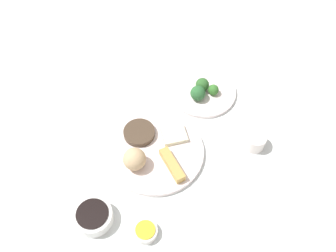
{
  "coord_description": "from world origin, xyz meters",
  "views": [
    {
      "loc": [
        0.6,
        -0.1,
        1.02
      ],
      "look_at": [
        -0.04,
        0.1,
        0.06
      ],
      "focal_mm": 40.09,
      "sensor_mm": 36.0,
      "label": 1
    }
  ],
  "objects_px": {
    "broccoli_plate": "(202,91)",
    "sauce_ramekin_hot_mustard": "(145,232)",
    "main_plate": "(155,152)",
    "teacup": "(255,141)",
    "soy_sauce_bowl": "(93,217)"
  },
  "relations": [
    {
      "from": "broccoli_plate",
      "to": "sauce_ramekin_hot_mustard",
      "type": "xyz_separation_m",
      "value": [
        0.42,
        -0.32,
        0.01
      ]
    },
    {
      "from": "main_plate",
      "to": "sauce_ramekin_hot_mustard",
      "type": "xyz_separation_m",
      "value": [
        0.24,
        -0.1,
        0.0
      ]
    },
    {
      "from": "main_plate",
      "to": "teacup",
      "type": "distance_m",
      "value": 0.31
    },
    {
      "from": "main_plate",
      "to": "soy_sauce_bowl",
      "type": "relative_size",
      "value": 2.79
    },
    {
      "from": "main_plate",
      "to": "sauce_ramekin_hot_mustard",
      "type": "height_order",
      "value": "sauce_ramekin_hot_mustard"
    },
    {
      "from": "soy_sauce_bowl",
      "to": "teacup",
      "type": "xyz_separation_m",
      "value": [
        -0.09,
        0.52,
        0.01
      ]
    },
    {
      "from": "broccoli_plate",
      "to": "main_plate",
      "type": "bearing_deg",
      "value": -50.07
    },
    {
      "from": "broccoli_plate",
      "to": "teacup",
      "type": "height_order",
      "value": "teacup"
    },
    {
      "from": "main_plate",
      "to": "broccoli_plate",
      "type": "height_order",
      "value": "main_plate"
    },
    {
      "from": "soy_sauce_bowl",
      "to": "teacup",
      "type": "distance_m",
      "value": 0.53
    },
    {
      "from": "sauce_ramekin_hot_mustard",
      "to": "teacup",
      "type": "height_order",
      "value": "teacup"
    },
    {
      "from": "sauce_ramekin_hot_mustard",
      "to": "teacup",
      "type": "bearing_deg",
      "value": 113.49
    },
    {
      "from": "sauce_ramekin_hot_mustard",
      "to": "teacup",
      "type": "distance_m",
      "value": 0.43
    },
    {
      "from": "soy_sauce_bowl",
      "to": "sauce_ramekin_hot_mustard",
      "type": "height_order",
      "value": "soy_sauce_bowl"
    },
    {
      "from": "main_plate",
      "to": "soy_sauce_bowl",
      "type": "distance_m",
      "value": 0.27
    }
  ]
}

